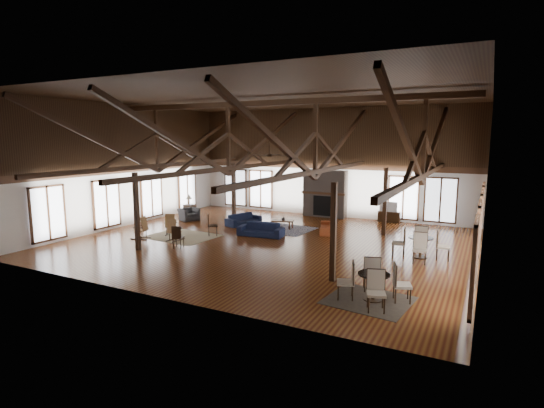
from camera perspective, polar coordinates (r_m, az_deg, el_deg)
The scene contains 31 objects.
floor at distance 18.00m, azimuth -0.31°, elevation -5.13°, with size 16.00×16.00×0.00m, color brown.
ceiling at distance 17.55m, azimuth -0.33°, elevation 14.25°, with size 16.00×14.00×0.02m, color black.
wall_back at distance 23.93m, azimuth 7.49°, elevation 5.53°, with size 16.00×0.02×6.00m, color silver.
wall_front at distance 11.80m, azimuth -16.26°, elevation 1.96°, with size 16.00×0.02×6.00m, color silver.
wall_left at distance 22.37m, azimuth -18.88°, elevation 4.91°, with size 0.02×14.00×6.00m, color silver.
wall_right at distance 15.55m, azimuth 26.86°, elevation 2.93°, with size 0.02×14.00×6.00m, color silver.
roof_truss at distance 17.47m, azimuth -0.33°, elevation 7.80°, with size 15.60×14.07×3.14m.
post_grid at distance 17.69m, azimuth -0.32°, elevation -0.33°, with size 8.16×7.16×3.05m.
fireplace at distance 23.78m, azimuth 7.13°, elevation 1.38°, with size 2.50×0.69×2.60m.
ceiling_fan at distance 16.36m, azimuth -0.39°, elevation 6.70°, with size 1.60×1.60×0.75m.
sofa_navy_front at distance 19.04m, azimuth -1.50°, elevation -3.44°, with size 2.04×0.80×0.60m, color #141A37.
sofa_navy_left at distance 21.58m, azimuth -3.85°, elevation -2.06°, with size 0.74×1.89×0.55m, color black.
sofa_orange at distance 19.94m, azimuth 7.54°, elevation -3.04°, with size 0.72×1.84×0.54m, color #943E1C.
coffee_table at distance 20.66m, azimuth 1.44°, elevation -2.32°, with size 1.17×0.83×0.41m.
vase at distance 20.51m, azimuth 1.53°, elevation -1.97°, with size 0.18×0.18×0.19m, color #B2B2B2.
armchair at distance 23.14m, azimuth -11.11°, elevation -1.37°, with size 0.84×0.96×0.63m, color #28282A.
side_table_lamp at distance 24.41m, azimuth -11.08°, elevation -0.47°, with size 0.49×0.49×1.25m.
rocking_chair_a at distance 19.79m, azimuth -13.48°, elevation -2.74°, with size 0.69×0.85×0.97m.
rocking_chair_b at distance 18.55m, azimuth -13.09°, elevation -3.48°, with size 0.45×0.78×0.98m.
rocking_chair_c at distance 19.29m, azimuth -17.04°, elevation -3.15°, with size 0.85×0.59×0.99m.
side_chair_a at distance 19.24m, azimuth -8.28°, elevation -2.52°, with size 0.60×0.60×1.01m.
side_chair_b at distance 17.26m, azimuth -12.62°, elevation -4.13°, with size 0.48×0.48×0.92m.
cafe_table_near at distance 11.92m, azimuth 13.51°, elevation -10.12°, with size 2.02×2.02×1.04m.
cafe_table_far at distance 16.50m, azimuth 19.34°, elevation -5.02°, with size 2.07×2.07×1.07m.
cup_near at distance 11.75m, azimuth 13.65°, elevation -8.95°, with size 0.13×0.13×0.11m, color #B2B2B2.
cup_far at distance 16.46m, azimuth 19.11°, elevation -4.04°, with size 0.11×0.11×0.09m, color #B2B2B2.
tv_console at distance 23.06m, azimuth 15.48°, elevation -1.65°, with size 1.11×0.42×0.56m, color black.
television at distance 22.98m, azimuth 15.42°, elevation -0.32°, with size 0.91×0.12×0.52m, color #B2B2B2.
rug_tan at distance 19.42m, azimuth -11.99°, elevation -4.27°, with size 2.93×2.30×0.01m, color tan.
rug_navy at distance 20.61m, azimuth 1.20°, elevation -3.32°, with size 2.97×2.23×0.01m, color #171841.
rug_dark at distance 12.04m, azimuth 12.86°, elevation -12.50°, with size 2.14×1.94×0.01m, color black.
Camera 1 is at (8.08, -15.49, 4.33)m, focal length 28.00 mm.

